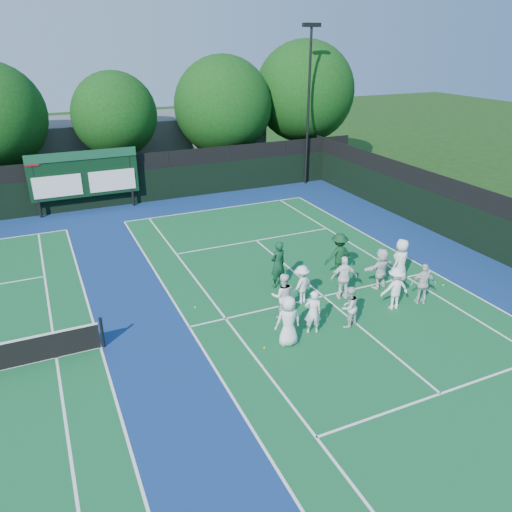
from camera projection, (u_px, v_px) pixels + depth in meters
name	position (u px, v px, depth m)	size (l,w,h in m)	color
ground	(337.00, 308.00, 18.75)	(120.00, 120.00, 0.00)	#14350E
court_apron	(175.00, 330.00, 17.32)	(34.00, 32.00, 0.01)	navy
near_court	(323.00, 296.00, 19.58)	(11.05, 23.85, 0.01)	#12592C
back_fence	(103.00, 185.00, 29.28)	(34.00, 0.08, 3.00)	black
divider_fence_right	(497.00, 231.00, 22.43)	(0.08, 32.00, 3.00)	black
scoreboard	(84.00, 175.00, 28.21)	(6.00, 0.21, 3.55)	black
clubhouse	(140.00, 144.00, 37.19)	(18.00, 6.00, 4.00)	#5D5D62
light_pole_right	(309.00, 88.00, 32.11)	(1.20, 0.30, 10.12)	black
tree_c	(117.00, 117.00, 31.59)	(5.31, 5.31, 7.50)	black
tree_d	(225.00, 108.00, 34.29)	(6.67, 6.67, 8.34)	black
tree_e	(306.00, 94.00, 36.43)	(7.20, 7.20, 9.26)	black
tennis_ball_0	(264.00, 348.00, 16.31)	(0.07, 0.07, 0.07)	yellow
tennis_ball_1	(345.00, 259.00, 22.82)	(0.07, 0.07, 0.07)	yellow
tennis_ball_2	(443.00, 285.00, 20.40)	(0.07, 0.07, 0.07)	yellow
tennis_ball_3	(195.00, 307.00, 18.73)	(0.07, 0.07, 0.07)	yellow
tennis_ball_4	(334.00, 272.00, 21.54)	(0.07, 0.07, 0.07)	yellow
tennis_ball_5	(432.00, 293.00, 19.77)	(0.07, 0.07, 0.07)	yellow
player_front_0	(288.00, 321.00, 16.23)	(0.86, 0.56, 1.77)	white
player_front_1	(313.00, 312.00, 16.90)	(0.59, 0.38, 1.61)	white
player_front_2	(349.00, 307.00, 17.31)	(0.74, 0.58, 1.52)	silver
player_front_3	(395.00, 288.00, 18.42)	(1.08, 0.62, 1.67)	white
player_front_4	(423.00, 284.00, 18.77)	(0.96, 0.40, 1.64)	silver
player_back_0	(283.00, 296.00, 17.82)	(0.84, 0.66, 1.73)	white
player_back_1	(302.00, 285.00, 18.82)	(1.00, 0.58, 1.55)	white
player_back_2	(344.00, 278.00, 19.12)	(1.03, 0.43, 1.76)	white
player_back_3	(381.00, 268.00, 19.99)	(1.57, 0.50, 1.70)	white
player_back_4	(401.00, 261.00, 20.41)	(0.92, 0.60, 1.88)	white
coach_left	(278.00, 265.00, 19.98)	(0.72, 0.47, 1.96)	#103C24
coach_right	(339.00, 255.00, 20.88)	(1.25, 0.72, 1.93)	#103B1C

